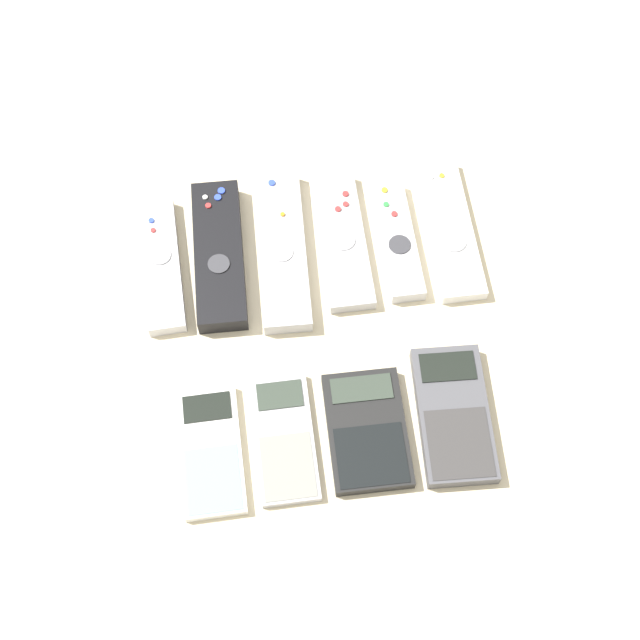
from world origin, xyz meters
name	(u,v)px	position (x,y,z in m)	size (l,w,h in m)	color
ground_plane	(323,349)	(0.00, 0.00, 0.00)	(3.00, 3.00, 0.00)	beige
remote_0	(162,265)	(-0.18, 0.13, 0.01)	(0.05, 0.18, 0.02)	silver
remote_1	(219,255)	(-0.11, 0.13, 0.01)	(0.06, 0.20, 0.03)	black
remote_2	(282,249)	(-0.03, 0.13, 0.01)	(0.06, 0.22, 0.02)	#B7B7BC
remote_3	(342,240)	(0.04, 0.14, 0.01)	(0.05, 0.19, 0.02)	#B7B7BC
remote_4	(397,240)	(0.11, 0.13, 0.01)	(0.04, 0.16, 0.02)	silver
remote_5	(449,229)	(0.17, 0.14, 0.01)	(0.05, 0.20, 0.02)	white
calculator_0	(211,451)	(-0.14, -0.11, 0.01)	(0.07, 0.14, 0.01)	silver
calculator_1	(285,438)	(-0.06, -0.10, 0.01)	(0.06, 0.14, 0.01)	#B2B2B7
calculator_2	(367,430)	(0.03, -0.11, 0.01)	(0.09, 0.14, 0.02)	black
calculator_3	(453,414)	(0.13, -0.10, 0.01)	(0.08, 0.16, 0.02)	#4C4C51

